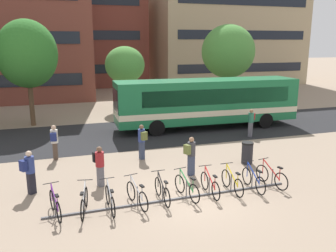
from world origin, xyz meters
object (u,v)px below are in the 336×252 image
Objects in this scene: commuter_red_pack_1 at (251,121)px; street_tree_0 at (27,54)px; parked_bicycle_white_1 at (84,202)px; parked_bicycle_blue_8 at (253,180)px; parked_bicycle_yellow_7 at (232,182)px; parked_bicycle_red_6 at (210,185)px; parked_bicycle_silver_3 at (137,195)px; parked_bicycle_purple_0 at (55,205)px; street_tree_1 at (228,51)px; commuter_black_pack_5 at (99,163)px; trash_bin at (247,153)px; commuter_navy_pack_0 at (29,170)px; parked_bicycle_green_5 at (187,188)px; commuter_olive_pack_2 at (191,153)px; commuter_navy_pack_3 at (54,140)px; parked_bicycle_silver_2 at (110,200)px; street_tree_2 at (125,65)px; parked_bicycle_red_9 at (271,176)px; parked_bicycle_black_4 at (162,191)px; city_bus at (206,101)px; commuter_olive_pack_4 at (142,140)px.

commuter_red_pack_1 is 0.24× the size of street_tree_0.
parked_bicycle_blue_8 is (6.38, -0.02, 0.00)m from parked_bicycle_white_1.
commuter_red_pack_1 is at bearing -35.71° from parked_bicycle_yellow_7.
parked_bicycle_silver_3 is at bearing 91.52° from parked_bicycle_red_6.
parked_bicycle_white_1 is 14.99m from street_tree_0.
street_tree_0 is at bearing -5.79° from parked_bicycle_purple_0.
street_tree_1 is (15.74, 18.65, 4.36)m from parked_bicycle_purple_0.
commuter_black_pack_5 is at bearing 12.29° from parked_bicycle_silver_3.
commuter_navy_pack_0 is at bearing -176.70° from trash_bin.
parked_bicycle_green_5 is 1.65× the size of trash_bin.
commuter_olive_pack_2 is (-1.76, 2.15, 0.59)m from parked_bicycle_blue_8.
parked_bicycle_yellow_7 is 1.01× the size of commuter_navy_pack_3.
parked_bicycle_purple_0 is 0.99× the size of parked_bicycle_silver_2.
trash_bin reaches higher than parked_bicycle_green_5.
parked_bicycle_green_5 is at bearing -135.00° from commuter_navy_pack_3.
commuter_olive_pack_2 is at bearing -65.28° from parked_bicycle_silver_3.
street_tree_2 reaches higher than parked_bicycle_green_5.
commuter_olive_pack_2 is 6.74m from commuter_navy_pack_3.
street_tree_1 is (17.04, 4.58, -0.07)m from street_tree_0.
commuter_red_pack_1 is (3.16, 6.89, 0.59)m from parked_bicycle_red_9.
street_tree_0 is at bearing 18.18° from parked_bicycle_black_4.
trash_bin is (4.98, 2.66, 0.13)m from parked_bicycle_black_4.
parked_bicycle_red_6 is at bearing -91.22° from street_tree_2.
city_bus is 3.46m from commuter_red_pack_1.
commuter_red_pack_1 is at bearing -13.88° from commuter_navy_pack_0.
street_tree_0 is (-10.98, 4.25, 3.03)m from city_bus.
parked_bicycle_red_6 is 0.91m from parked_bicycle_yellow_7.
parked_bicycle_blue_8 is (1.80, -0.07, 0.00)m from parked_bicycle_red_6.
parked_bicycle_white_1 and parked_bicycle_red_9 have the same top height.
parked_bicycle_purple_0 is 1.05× the size of commuter_black_pack_5.
street_tree_1 is (11.65, 13.88, 3.75)m from commuter_olive_pack_4.
commuter_black_pack_5 reaches higher than parked_bicycle_blue_8.
street_tree_0 reaches higher than parked_bicycle_white_1.
parked_bicycle_blue_8 is 21.01m from street_tree_1.
commuter_olive_pack_2 is 14.35m from street_tree_0.
parked_bicycle_red_6 is 1.06× the size of commuter_black_pack_5.
street_tree_2 reaches higher than commuter_red_pack_1.
parked_bicycle_red_6 is at bearing 39.88° from commuter_black_pack_5.
commuter_navy_pack_3 reaches higher than parked_bicycle_silver_2.
commuter_olive_pack_2 is at bearing -0.62° from commuter_red_pack_1.
commuter_black_pack_5 is at bearing -130.27° from street_tree_1.
street_tree_2 is (3.17, 17.80, 3.36)m from parked_bicycle_silver_3.
parked_bicycle_black_4 is at bearing -101.08° from parked_bicycle_purple_0.
parked_bicycle_blue_8 is at bearing -85.44° from street_tree_2.
city_bus is at bearing -32.75° from parked_bicycle_black_4.
parked_bicycle_white_1 is at bearing 50.60° from city_bus.
commuter_black_pack_5 is (-3.79, 2.12, 0.55)m from parked_bicycle_red_6.
trash_bin is at bearing -113.95° from street_tree_1.
parked_bicycle_red_9 is (2.67, 0.03, 0.00)m from parked_bicycle_red_6.
commuter_olive_pack_4 reaches higher than commuter_navy_pack_3.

